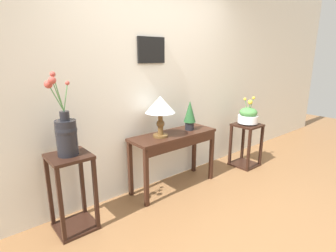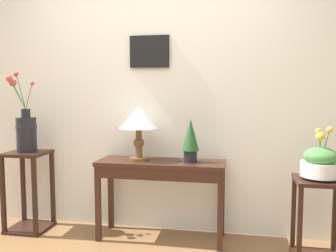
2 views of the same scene
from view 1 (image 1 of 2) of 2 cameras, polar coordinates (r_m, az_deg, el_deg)
ground_plane at (r=2.82m, az=16.81°, el=-21.79°), size 12.00×12.00×0.01m
back_wall_with_art at (r=3.31m, az=-3.37°, el=10.51°), size 9.00×0.13×2.80m
console_table at (r=3.29m, az=1.47°, el=-3.50°), size 1.15×0.39×0.72m
table_lamp at (r=3.06m, az=-1.67°, el=4.16°), size 0.35×0.35×0.48m
potted_plant_on_console at (r=3.39m, az=4.72°, el=2.58°), size 0.15×0.15×0.38m
pedestal_stand_left at (r=2.76m, az=-19.95°, el=-13.37°), size 0.37×0.37×0.77m
flower_vase_tall_left at (r=2.54m, az=-21.19°, el=-1.32°), size 0.24×0.22×0.76m
pedestal_stand_right at (r=4.22m, az=16.45°, el=-3.95°), size 0.37×0.37×0.66m
planter_bowl_wide_right at (r=4.10m, az=16.92°, el=2.18°), size 0.30×0.30×0.42m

